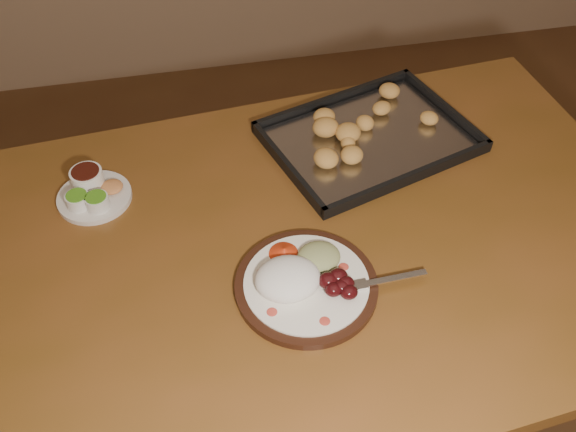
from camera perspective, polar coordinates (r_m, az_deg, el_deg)
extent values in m
cube|color=brown|center=(1.24, -0.10, -3.28)|extent=(1.58, 1.03, 0.04)
cylinder|color=#462915|center=(1.97, 15.90, 2.35)|extent=(0.07, 0.07, 0.71)
cylinder|color=black|center=(1.16, 1.64, -6.24)|extent=(0.26, 0.26, 0.02)
cylinder|color=white|center=(1.15, 1.64, -5.98)|extent=(0.22, 0.22, 0.01)
ellipsoid|color=#C63D2F|center=(1.11, -1.44, -8.52)|extent=(0.02, 0.02, 0.00)
ellipsoid|color=#C63D2F|center=(1.10, 3.29, -9.31)|extent=(0.02, 0.02, 0.00)
ellipsoid|color=#C63D2F|center=(1.17, 4.97, -4.52)|extent=(0.02, 0.02, 0.00)
ellipsoid|color=#C63D2F|center=(1.16, -2.34, -4.99)|extent=(0.02, 0.02, 0.00)
ellipsoid|color=white|center=(1.13, -0.04, -5.61)|extent=(0.14, 0.13, 0.05)
ellipsoid|color=#460A10|center=(1.12, 4.07, -6.53)|extent=(0.03, 0.03, 0.02)
ellipsoid|color=#460A10|center=(1.13, 5.14, -5.98)|extent=(0.03, 0.03, 0.02)
ellipsoid|color=#460A10|center=(1.14, 4.46, -5.39)|extent=(0.03, 0.03, 0.02)
ellipsoid|color=#460A10|center=(1.12, 5.44, -6.76)|extent=(0.03, 0.03, 0.02)
ellipsoid|color=#460A10|center=(1.13, 3.59, -5.74)|extent=(0.03, 0.03, 0.02)
ellipsoid|color=#460A10|center=(1.13, 4.80, -6.28)|extent=(0.03, 0.03, 0.02)
ellipsoid|color=tan|center=(1.17, 2.75, -3.64)|extent=(0.10, 0.09, 0.03)
cone|color=red|center=(1.18, -0.34, -3.17)|extent=(0.07, 0.07, 0.02)
cube|color=white|center=(1.16, 9.38, -5.49)|extent=(0.12, 0.02, 0.00)
cube|color=white|center=(1.14, 6.27, -6.11)|extent=(0.03, 0.02, 0.00)
cylinder|color=white|center=(1.13, 5.35, -6.66)|extent=(0.03, 0.00, 0.00)
cylinder|color=white|center=(1.14, 5.26, -6.44)|extent=(0.03, 0.00, 0.00)
cylinder|color=white|center=(1.14, 5.17, -6.22)|extent=(0.03, 0.00, 0.00)
cylinder|color=white|center=(1.14, 5.09, -6.00)|extent=(0.03, 0.00, 0.00)
cylinder|color=silver|center=(1.36, -16.81, 1.61)|extent=(0.15, 0.15, 0.01)
cylinder|color=silver|center=(1.34, -18.17, 1.33)|extent=(0.05, 0.05, 0.03)
cylinder|color=#478C1C|center=(1.33, -18.30, 1.75)|extent=(0.04, 0.04, 0.00)
cylinder|color=silver|center=(1.32, -16.59, 1.20)|extent=(0.05, 0.05, 0.03)
cylinder|color=#478C1C|center=(1.31, -16.72, 1.63)|extent=(0.04, 0.04, 0.00)
cylinder|color=white|center=(1.37, -17.41, 3.22)|extent=(0.07, 0.07, 0.04)
cylinder|color=#330F09|center=(1.36, -17.58, 3.79)|extent=(0.06, 0.06, 0.00)
ellipsoid|color=#C67A46|center=(1.36, -15.38, 2.53)|extent=(0.04, 0.04, 0.02)
cube|color=black|center=(1.45, 7.23, 6.70)|extent=(0.50, 0.43, 0.01)
cube|color=black|center=(1.54, 4.07, 10.34)|extent=(0.41, 0.14, 0.02)
cube|color=black|center=(1.36, 10.88, 3.46)|extent=(0.41, 0.14, 0.02)
cube|color=black|center=(1.55, 13.74, 9.37)|extent=(0.11, 0.30, 0.02)
cube|color=black|center=(1.36, -0.06, 4.46)|extent=(0.11, 0.30, 0.02)
cube|color=#B2B3B7|center=(1.45, 7.25, 6.87)|extent=(0.47, 0.39, 0.00)
ellipsoid|color=#D8904B|center=(1.46, 9.06, 8.05)|extent=(0.05, 0.05, 0.03)
ellipsoid|color=#D8904B|center=(1.51, 9.40, 9.30)|extent=(0.07, 0.06, 0.03)
ellipsoid|color=#D8904B|center=(1.50, 6.09, 9.64)|extent=(0.06, 0.06, 0.03)
ellipsoid|color=#D8904B|center=(1.45, 4.85, 8.07)|extent=(0.06, 0.06, 0.03)
ellipsoid|color=#D8904B|center=(1.43, 3.72, 7.61)|extent=(0.07, 0.06, 0.03)
ellipsoid|color=#D8904B|center=(1.41, 5.52, 6.80)|extent=(0.05, 0.05, 0.03)
ellipsoid|color=#D8904B|center=(1.37, 5.05, 5.38)|extent=(0.07, 0.06, 0.03)
ellipsoid|color=#D8904B|center=(1.37, 8.65, 5.02)|extent=(0.06, 0.06, 0.03)
ellipsoid|color=#D8904B|center=(1.43, 9.82, 6.79)|extent=(0.06, 0.06, 0.03)
ellipsoid|color=#D8904B|center=(1.45, 10.87, 7.24)|extent=(0.07, 0.06, 0.03)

